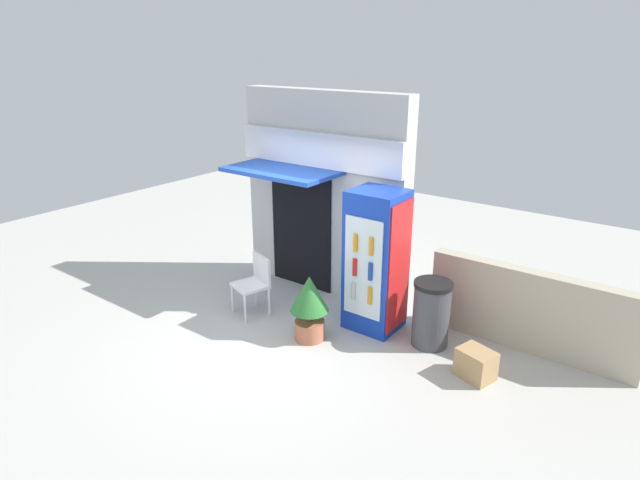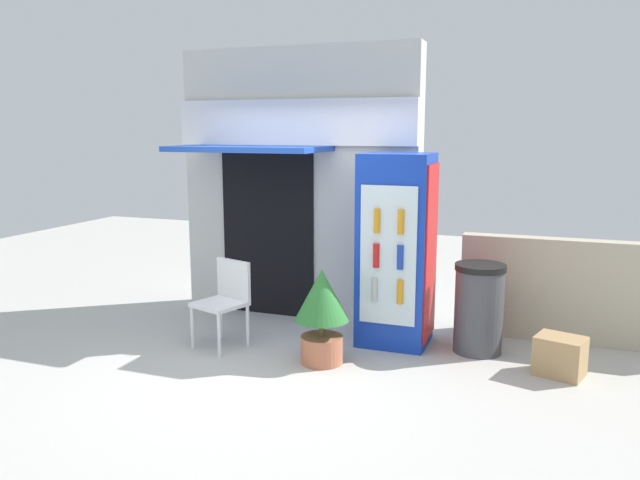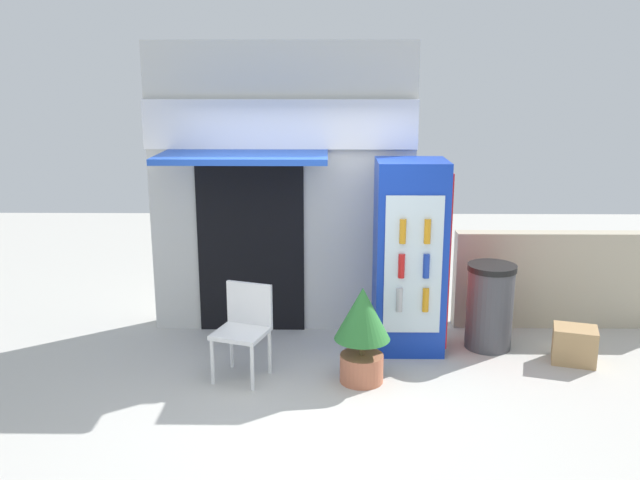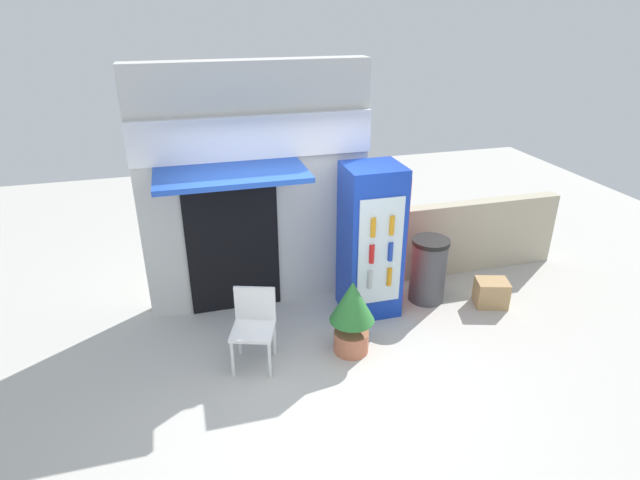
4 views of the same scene
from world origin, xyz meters
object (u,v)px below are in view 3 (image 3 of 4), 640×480
Objects in this scene: potted_plant_near_shop at (362,327)px; cardboard_box at (574,345)px; drink_cooler at (410,257)px; trash_bin at (490,306)px; plastic_chair at (245,323)px.

cardboard_box is at bearing 12.06° from potted_plant_near_shop.
potted_plant_near_shop is at bearing -122.60° from drink_cooler.
cardboard_box is at bearing -12.45° from drink_cooler.
cardboard_box is (1.62, -0.36, -0.81)m from drink_cooler.
trash_bin is 2.17× the size of cardboard_box.
trash_bin is at bearing 15.81° from plastic_chair.
trash_bin is (1.37, 0.83, -0.08)m from potted_plant_near_shop.
potted_plant_near_shop is 2.22m from cardboard_box.
drink_cooler reaches higher than trash_bin.
drink_cooler is at bearing 57.40° from potted_plant_near_shop.
drink_cooler reaches higher than cardboard_box.
drink_cooler is 2.15× the size of potted_plant_near_shop.
trash_bin is 0.90m from cardboard_box.
trash_bin is (0.85, 0.01, -0.54)m from drink_cooler.
trash_bin is at bearing 154.27° from cardboard_box.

